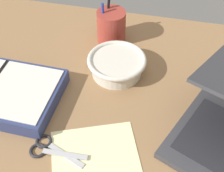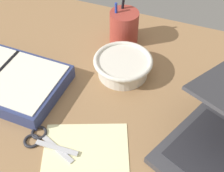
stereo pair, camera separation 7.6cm
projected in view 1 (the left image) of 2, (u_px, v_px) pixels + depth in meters
The scene contains 4 objects.
desk_top at pixel (107, 129), 76.47cm from camera, with size 140.00×100.00×2.00cm, color #936D47.
bowl at pixel (117, 65), 86.75cm from camera, with size 16.45×16.45×5.45cm.
pen_cup at pixel (111, 26), 95.73cm from camera, with size 8.82×8.82×13.49cm.
scissors at pixel (47, 148), 71.25cm from camera, with size 13.62×6.77×0.80cm.
Camera 1 is at (11.22, -43.66, 63.70)cm, focal length 50.00 mm.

